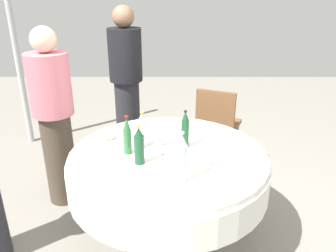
{
  "coord_description": "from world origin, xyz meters",
  "views": [
    {
      "loc": [
        -2.09,
        -0.01,
        1.82
      ],
      "look_at": [
        0.0,
        0.0,
        0.94
      ],
      "focal_mm": 35.9,
      "sensor_mm": 36.0,
      "label": 1
    }
  ],
  "objects_px": {
    "bottle_dark_green_mid": "(185,130)",
    "person_front": "(127,84)",
    "bottle_green_rear": "(127,136)",
    "bottle_clear_north": "(182,159)",
    "dining_table": "(168,171)",
    "wine_glass_north": "(205,153)",
    "bottle_clear_outer": "(142,130)",
    "person_mid": "(54,117)",
    "chair_near": "(217,121)",
    "plate_east": "(110,139)",
    "wine_glass_rear": "(158,133)",
    "bottle_dark_green_front": "(139,146)",
    "plate_west": "(124,183)"
  },
  "relations": [
    {
      "from": "dining_table",
      "to": "bottle_clear_outer",
      "type": "xyz_separation_m",
      "value": [
        0.12,
        0.18,
        0.27
      ]
    },
    {
      "from": "wine_glass_north",
      "to": "chair_near",
      "type": "bearing_deg",
      "value": -11.34
    },
    {
      "from": "bottle_clear_outer",
      "to": "bottle_dark_green_mid",
      "type": "distance_m",
      "value": 0.31
    },
    {
      "from": "wine_glass_rear",
      "to": "wine_glass_north",
      "type": "bearing_deg",
      "value": -133.38
    },
    {
      "from": "person_front",
      "to": "bottle_clear_north",
      "type": "bearing_deg",
      "value": -91.24
    },
    {
      "from": "wine_glass_rear",
      "to": "bottle_clear_outer",
      "type": "bearing_deg",
      "value": 79.14
    },
    {
      "from": "bottle_clear_outer",
      "to": "plate_west",
      "type": "distance_m",
      "value": 0.54
    },
    {
      "from": "plate_east",
      "to": "person_mid",
      "type": "bearing_deg",
      "value": 58.69
    },
    {
      "from": "bottle_clear_outer",
      "to": "bottle_dark_green_front",
      "type": "xyz_separation_m",
      "value": [
        -0.27,
        0.0,
        0.0
      ]
    },
    {
      "from": "bottle_green_rear",
      "to": "plate_east",
      "type": "relative_size",
      "value": 1.17
    },
    {
      "from": "wine_glass_rear",
      "to": "plate_west",
      "type": "xyz_separation_m",
      "value": [
        -0.5,
        0.19,
        -0.1
      ]
    },
    {
      "from": "bottle_clear_outer",
      "to": "plate_east",
      "type": "bearing_deg",
      "value": 70.9
    },
    {
      "from": "bottle_clear_north",
      "to": "person_front",
      "type": "bearing_deg",
      "value": 17.23
    },
    {
      "from": "chair_near",
      "to": "plate_east",
      "type": "bearing_deg",
      "value": -111.41
    },
    {
      "from": "wine_glass_rear",
      "to": "chair_near",
      "type": "distance_m",
      "value": 1.25
    },
    {
      "from": "bottle_dark_green_mid",
      "to": "person_front",
      "type": "height_order",
      "value": "person_front"
    },
    {
      "from": "bottle_dark_green_mid",
      "to": "person_mid",
      "type": "distance_m",
      "value": 1.16
    },
    {
      "from": "bottle_dark_green_front",
      "to": "person_mid",
      "type": "height_order",
      "value": "person_mid"
    },
    {
      "from": "bottle_clear_north",
      "to": "wine_glass_north",
      "type": "distance_m",
      "value": 0.24
    },
    {
      "from": "dining_table",
      "to": "chair_near",
      "type": "relative_size",
      "value": 1.62
    },
    {
      "from": "bottle_dark_green_mid",
      "to": "bottle_clear_north",
      "type": "bearing_deg",
      "value": 174.97
    },
    {
      "from": "bottle_clear_outer",
      "to": "bottle_dark_green_mid",
      "type": "bearing_deg",
      "value": -93.27
    },
    {
      "from": "plate_east",
      "to": "chair_near",
      "type": "relative_size",
      "value": 0.27
    },
    {
      "from": "dining_table",
      "to": "person_mid",
      "type": "xyz_separation_m",
      "value": [
        0.52,
        0.96,
        0.21
      ]
    },
    {
      "from": "bottle_dark_green_mid",
      "to": "person_front",
      "type": "xyz_separation_m",
      "value": [
        1.21,
        0.56,
        -0.0
      ]
    },
    {
      "from": "dining_table",
      "to": "bottle_dark_green_front",
      "type": "height_order",
      "value": "bottle_dark_green_front"
    },
    {
      "from": "person_mid",
      "to": "dining_table",
      "type": "bearing_deg",
      "value": -90.0
    },
    {
      "from": "bottle_green_rear",
      "to": "bottle_clear_outer",
      "type": "bearing_deg",
      "value": -37.23
    },
    {
      "from": "person_front",
      "to": "dining_table",
      "type": "bearing_deg",
      "value": -90.0
    },
    {
      "from": "dining_table",
      "to": "bottle_clear_north",
      "type": "bearing_deg",
      "value": -167.41
    },
    {
      "from": "bottle_clear_outer",
      "to": "plate_east",
      "type": "distance_m",
      "value": 0.29
    },
    {
      "from": "bottle_clear_outer",
      "to": "person_front",
      "type": "distance_m",
      "value": 1.22
    },
    {
      "from": "person_mid",
      "to": "bottle_green_rear",
      "type": "bearing_deg",
      "value": -99.15
    },
    {
      "from": "wine_glass_rear",
      "to": "wine_glass_north",
      "type": "relative_size",
      "value": 1.13
    },
    {
      "from": "plate_east",
      "to": "person_front",
      "type": "height_order",
      "value": "person_front"
    },
    {
      "from": "plate_east",
      "to": "bottle_clear_north",
      "type": "bearing_deg",
      "value": -137.62
    },
    {
      "from": "bottle_green_rear",
      "to": "person_mid",
      "type": "distance_m",
      "value": 0.86
    },
    {
      "from": "person_front",
      "to": "bottle_dark_green_front",
      "type": "bearing_deg",
      "value": -98.67
    },
    {
      "from": "bottle_clear_outer",
      "to": "dining_table",
      "type": "bearing_deg",
      "value": -123.6
    },
    {
      "from": "bottle_green_rear",
      "to": "bottle_clear_north",
      "type": "height_order",
      "value": "bottle_clear_north"
    },
    {
      "from": "bottle_green_rear",
      "to": "chair_near",
      "type": "xyz_separation_m",
      "value": [
        1.16,
        -0.79,
        -0.35
      ]
    },
    {
      "from": "bottle_dark_green_mid",
      "to": "plate_east",
      "type": "relative_size",
      "value": 1.16
    },
    {
      "from": "plate_east",
      "to": "person_mid",
      "type": "distance_m",
      "value": 0.6
    },
    {
      "from": "person_front",
      "to": "chair_near",
      "type": "relative_size",
      "value": 1.9
    },
    {
      "from": "wine_glass_rear",
      "to": "plate_west",
      "type": "distance_m",
      "value": 0.55
    },
    {
      "from": "bottle_dark_green_front",
      "to": "bottle_clear_north",
      "type": "relative_size",
      "value": 0.84
    },
    {
      "from": "plate_west",
      "to": "bottle_clear_outer",
      "type": "bearing_deg",
      "value": -8.07
    },
    {
      "from": "wine_glass_north",
      "to": "bottle_clear_outer",
      "type": "bearing_deg",
      "value": 53.26
    },
    {
      "from": "bottle_dark_green_mid",
      "to": "person_front",
      "type": "relative_size",
      "value": 0.17
    },
    {
      "from": "wine_glass_north",
      "to": "plate_east",
      "type": "distance_m",
      "value": 0.8
    }
  ]
}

